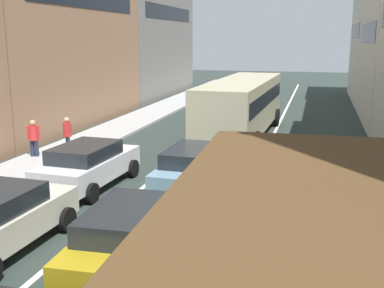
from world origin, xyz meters
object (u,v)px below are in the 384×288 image
at_px(sedan_centre_lane_second, 132,236).
at_px(sedan_left_lane_third, 88,164).
at_px(sedan_right_lane_behind_truck, 293,201).
at_px(bus_mid_queue_primary, 242,103).
at_px(pedestrian_near_kerb, 67,134).
at_px(pedestrian_far_sidewalk, 34,137).
at_px(hatchback_centre_lane_third, 195,168).

height_order(sedan_centre_lane_second, sedan_left_lane_third, same).
bearing_deg(sedan_right_lane_behind_truck, sedan_left_lane_third, 76.21).
xyz_separation_m(sedan_right_lane_behind_truck, bus_mid_queue_primary, (-3.17, 11.24, 0.96)).
bearing_deg(sedan_left_lane_third, pedestrian_near_kerb, 40.49).
distance_m(pedestrian_near_kerb, pedestrian_far_sidewalk, 1.40).
distance_m(sedan_right_lane_behind_truck, bus_mid_queue_primary, 11.72).
relative_size(sedan_left_lane_third, pedestrian_far_sidewalk, 2.64).
xyz_separation_m(hatchback_centre_lane_third, pedestrian_near_kerb, (-6.48, 3.28, 0.15)).
bearing_deg(pedestrian_far_sidewalk, hatchback_centre_lane_third, 59.90).
bearing_deg(pedestrian_near_kerb, sedan_right_lane_behind_truck, 126.78).
xyz_separation_m(sedan_centre_lane_second, pedestrian_near_kerb, (-6.54, 8.86, 0.15)).
relative_size(sedan_left_lane_third, pedestrian_near_kerb, 2.64).
xyz_separation_m(bus_mid_queue_primary, pedestrian_near_kerb, (-6.58, -5.52, -0.81)).
distance_m(bus_mid_queue_primary, pedestrian_far_sidewalk, 10.01).
height_order(sedan_left_lane_third, sedan_right_lane_behind_truck, same).
distance_m(hatchback_centre_lane_third, sedan_right_lane_behind_truck, 4.07).
xyz_separation_m(hatchback_centre_lane_third, sedan_right_lane_behind_truck, (3.27, -2.43, 0.00)).
bearing_deg(sedan_left_lane_third, hatchback_centre_lane_third, -79.15).
xyz_separation_m(hatchback_centre_lane_third, pedestrian_far_sidewalk, (-7.45, 2.29, 0.15)).
bearing_deg(sedan_centre_lane_second, pedestrian_far_sidewalk, 41.03).
bearing_deg(hatchback_centre_lane_third, pedestrian_near_kerb, 64.57).
height_order(sedan_centre_lane_second, bus_mid_queue_primary, bus_mid_queue_primary).
height_order(hatchback_centre_lane_third, pedestrian_far_sidewalk, pedestrian_far_sidewalk).
bearing_deg(sedan_right_lane_behind_truck, bus_mid_queue_primary, 17.75).
height_order(hatchback_centre_lane_third, sedan_left_lane_third, same).
xyz_separation_m(sedan_left_lane_third, bus_mid_queue_primary, (3.69, 9.30, 0.96)).
bearing_deg(bus_mid_queue_primary, sedan_left_lane_third, 160.46).
xyz_separation_m(sedan_right_lane_behind_truck, pedestrian_far_sidewalk, (-10.72, 4.72, 0.15)).
bearing_deg(pedestrian_near_kerb, sedan_left_lane_third, 104.60).
distance_m(sedan_left_lane_third, pedestrian_near_kerb, 4.76).
xyz_separation_m(sedan_left_lane_third, pedestrian_near_kerb, (-2.89, 3.77, 0.15)).
bearing_deg(hatchback_centre_lane_third, bus_mid_queue_primary, 0.80).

